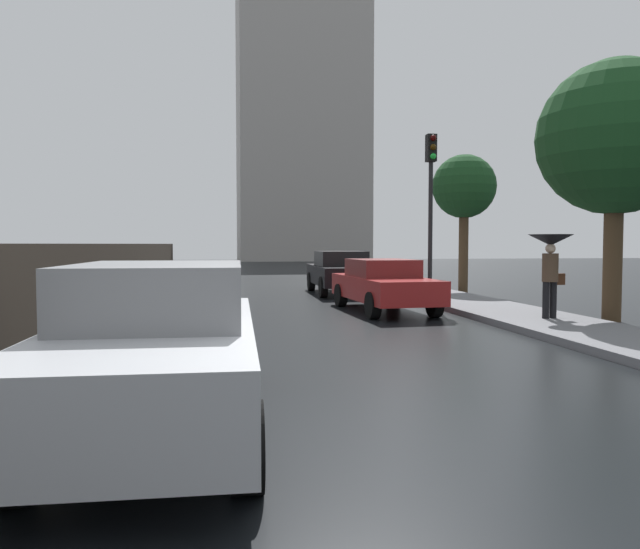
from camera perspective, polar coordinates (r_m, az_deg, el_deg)
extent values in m
plane|color=black|center=(5.35, 8.10, -15.54)|extent=(120.00, 120.00, 0.00)
cube|color=#B2B5BA|center=(5.69, -14.89, -7.69)|extent=(1.79, 4.56, 0.68)
cube|color=gray|center=(5.66, -14.91, -1.62)|extent=(1.52, 2.13, 0.52)
cylinder|color=black|center=(4.28, -6.88, -15.85)|extent=(0.24, 0.63, 0.63)
cylinder|color=black|center=(4.53, -27.28, -15.10)|extent=(0.24, 0.63, 0.63)
cylinder|color=black|center=(7.17, -7.22, -8.18)|extent=(0.24, 0.63, 0.63)
cylinder|color=black|center=(7.32, -19.37, -8.09)|extent=(0.24, 0.63, 0.63)
cube|color=black|center=(20.43, 1.89, -0.03)|extent=(1.80, 4.43, 0.62)
cube|color=black|center=(20.29, 1.95, 1.52)|extent=(1.55, 2.11, 0.49)
cylinder|color=black|center=(21.75, -0.84, -0.67)|extent=(0.23, 0.67, 0.67)
cylinder|color=black|center=(22.02, 3.25, -0.63)|extent=(0.23, 0.67, 0.67)
cylinder|color=black|center=(18.89, 0.31, -1.21)|extent=(0.23, 0.67, 0.67)
cylinder|color=black|center=(19.19, 4.99, -1.16)|extent=(0.23, 0.67, 0.67)
cube|color=maroon|center=(15.15, 6.06, -1.28)|extent=(1.89, 4.32, 0.56)
cube|color=maroon|center=(15.28, 5.87, 0.63)|extent=(1.55, 2.00, 0.43)
cylinder|color=black|center=(16.29, 1.97, -1.96)|extent=(0.26, 0.63, 0.62)
cylinder|color=black|center=(16.73, 6.91, -1.85)|extent=(0.26, 0.63, 0.62)
cylinder|color=black|center=(13.62, 5.00, -2.93)|extent=(0.26, 0.63, 0.62)
cylinder|color=black|center=(14.15, 10.76, -2.75)|extent=(0.26, 0.63, 0.62)
cylinder|color=black|center=(13.51, 21.15, -2.25)|extent=(0.14, 0.14, 0.76)
cylinder|color=black|center=(13.40, 20.54, -2.28)|extent=(0.14, 0.14, 0.76)
cylinder|color=#4C3828|center=(13.41, 20.90, 0.62)|extent=(0.32, 0.32, 0.59)
sphere|color=beige|center=(13.40, 20.93, 2.32)|extent=(0.21, 0.21, 0.21)
cube|color=#3F2314|center=(13.57, 21.69, -0.41)|extent=(0.21, 0.13, 0.24)
cylinder|color=#4C4C51|center=(13.40, 20.92, 1.96)|extent=(0.02, 0.02, 0.75)
cone|color=black|center=(13.40, 20.94, 3.06)|extent=(0.91, 0.91, 0.23)
cylinder|color=black|center=(17.07, 10.37, 4.06)|extent=(0.12, 0.12, 3.81)
cube|color=black|center=(17.27, 10.44, 11.65)|extent=(0.26, 0.26, 0.75)
sphere|color=#360503|center=(17.15, 10.65, 12.56)|extent=(0.17, 0.17, 0.17)
sphere|color=#392405|center=(17.11, 10.64, 11.73)|extent=(0.17, 0.17, 0.17)
sphere|color=green|center=(17.08, 10.63, 10.90)|extent=(0.17, 0.17, 0.17)
cylinder|color=#4C3823|center=(14.54, 25.90, 1.51)|extent=(0.39, 0.39, 2.82)
sphere|color=#19421E|center=(14.71, 26.12, 11.55)|extent=(3.31, 3.31, 3.31)
cylinder|color=#4C3823|center=(21.27, 13.38, 2.18)|extent=(0.33, 0.33, 2.89)
sphere|color=#19421E|center=(21.36, 13.45, 8.09)|extent=(2.16, 2.16, 2.16)
cube|color=#9E9993|center=(63.01, -1.71, 14.65)|extent=(13.03, 7.92, 29.03)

